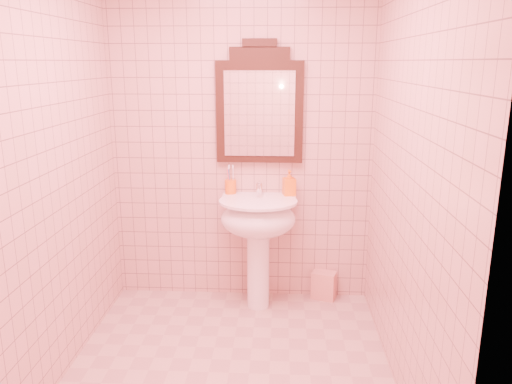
# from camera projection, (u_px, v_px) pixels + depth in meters

# --- Properties ---
(floor) EXTENTS (2.20, 2.20, 0.00)m
(floor) POSITION_uv_depth(u_px,v_px,m) (229.00, 373.00, 3.06)
(floor) COLOR tan
(floor) RESTS_ON ground
(back_wall) EXTENTS (2.00, 0.02, 2.50)m
(back_wall) POSITION_uv_depth(u_px,v_px,m) (241.00, 143.00, 3.81)
(back_wall) COLOR #D29D92
(back_wall) RESTS_ON floor
(pedestal_sink) EXTENTS (0.58, 0.58, 0.86)m
(pedestal_sink) POSITION_uv_depth(u_px,v_px,m) (258.00, 226.00, 3.73)
(pedestal_sink) COLOR white
(pedestal_sink) RESTS_ON floor
(faucet) EXTENTS (0.04, 0.16, 0.11)m
(faucet) POSITION_uv_depth(u_px,v_px,m) (259.00, 188.00, 3.80)
(faucet) COLOR white
(faucet) RESTS_ON pedestal_sink
(mirror) EXTENTS (0.65, 0.06, 0.91)m
(mirror) POSITION_uv_depth(u_px,v_px,m) (260.00, 107.00, 3.71)
(mirror) COLOR black
(mirror) RESTS_ON back_wall
(toothbrush_cup) EXTENTS (0.09, 0.09, 0.20)m
(toothbrush_cup) POSITION_uv_depth(u_px,v_px,m) (231.00, 187.00, 3.85)
(toothbrush_cup) COLOR orange
(toothbrush_cup) RESTS_ON pedestal_sink
(soap_dispenser) EXTENTS (0.11, 0.11, 0.20)m
(soap_dispenser) POSITION_uv_depth(u_px,v_px,m) (289.00, 183.00, 3.79)
(soap_dispenser) COLOR orange
(soap_dispenser) RESTS_ON pedestal_sink
(towel) EXTENTS (0.21, 0.17, 0.22)m
(towel) POSITION_uv_depth(u_px,v_px,m) (324.00, 285.00, 4.01)
(towel) COLOR pink
(towel) RESTS_ON floor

